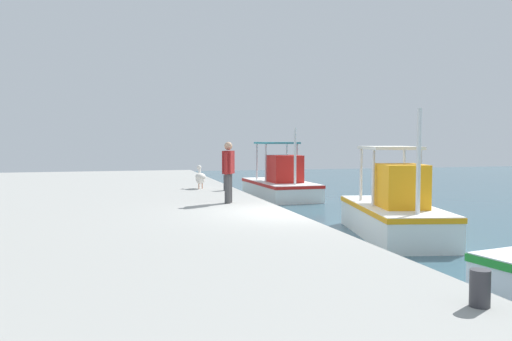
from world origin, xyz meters
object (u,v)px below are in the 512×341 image
(pelican, at_px, (200,177))
(mooring_bollard_nearest, at_px, (227,183))
(fishing_boat_nearest, at_px, (281,184))
(fisherman_standing, at_px, (228,169))
(mooring_bollard_second, at_px, (480,288))
(fishing_boat_second, at_px, (395,212))

(pelican, relative_size, mooring_bollard_nearest, 1.77)
(fishing_boat_nearest, height_order, fisherman_standing, fishing_boat_nearest)
(pelican, bearing_deg, mooring_bollard_second, 3.23)
(fishing_boat_nearest, xyz_separation_m, pelican, (3.22, -4.02, 0.58))
(fishing_boat_second, bearing_deg, fishing_boat_nearest, -179.62)
(mooring_bollard_nearest, bearing_deg, fisherman_standing, -11.10)
(fishing_boat_second, relative_size, mooring_bollard_nearest, 9.07)
(fishing_boat_second, bearing_deg, mooring_bollard_nearest, -148.37)
(fishing_boat_second, xyz_separation_m, mooring_bollard_second, (7.45, -3.31, 0.34))
(fishing_boat_second, relative_size, mooring_bollard_second, 12.46)
(pelican, height_order, mooring_bollard_second, pelican)
(fishing_boat_nearest, height_order, pelican, fishing_boat_nearest)
(fishing_boat_nearest, bearing_deg, fishing_boat_second, 0.38)
(fishing_boat_second, distance_m, pelican, 7.51)
(fishing_boat_nearest, distance_m, mooring_bollard_nearest, 5.27)
(pelican, xyz_separation_m, fisherman_standing, (4.39, 0.09, 0.53))
(mooring_bollard_second, bearing_deg, pelican, -176.77)
(fishing_boat_second, xyz_separation_m, mooring_bollard_nearest, (-5.38, -3.31, 0.41))
(fishing_boat_nearest, bearing_deg, mooring_bollard_second, -10.85)
(pelican, bearing_deg, fishing_boat_nearest, 128.70)
(fishing_boat_nearest, xyz_separation_m, mooring_bollard_second, (16.95, -3.25, 0.38))
(fishing_boat_nearest, height_order, mooring_bollard_second, fishing_boat_nearest)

